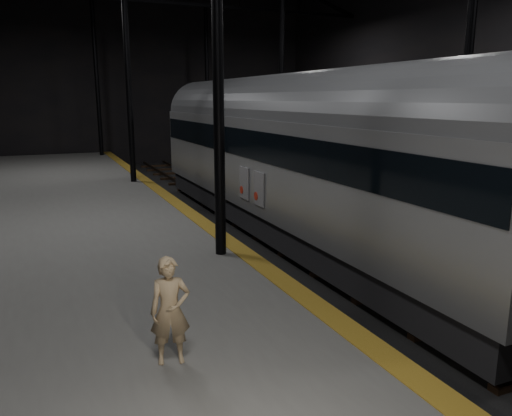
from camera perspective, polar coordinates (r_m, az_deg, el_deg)
ground at (r=17.72m, az=3.27°, el=-3.20°), size 44.00×44.00×0.00m
platform_left at (r=15.79m, az=-21.86°, el=-4.16°), size 9.00×43.80×1.00m
platform_right at (r=21.95m, az=21.04°, el=0.38°), size 9.00×43.80×1.00m
tactile_strip at (r=16.29m, az=-6.94°, el=-1.01°), size 0.50×43.80×0.01m
track at (r=17.70m, az=3.27°, el=-2.98°), size 2.40×43.00×0.24m
train at (r=17.02m, az=3.63°, el=6.59°), size 3.05×20.40×5.45m
woman at (r=7.38m, az=-9.79°, el=-11.50°), size 0.63×0.47×1.59m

